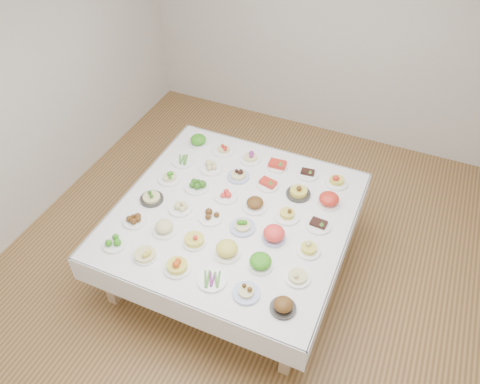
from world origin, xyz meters
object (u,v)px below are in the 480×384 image
at_px(dish_0, 114,242).
at_px(dish_35, 337,180).
at_px(display_table, 233,218).
at_px(dish_18, 169,175).

height_order(dish_0, dish_35, dish_35).
xyz_separation_m(dish_0, dish_35, (1.53, 1.53, 0.01)).
bearing_deg(display_table, dish_0, -135.22).
distance_m(dish_0, dish_18, 0.92).
xyz_separation_m(dish_0, dish_18, (0.01, 0.92, 0.01)).
xyz_separation_m(dish_18, dish_35, (1.52, 0.60, -0.00)).
bearing_deg(dish_18, dish_35, 21.67).
bearing_deg(dish_18, dish_0, -90.58).
bearing_deg(display_table, dish_18, 168.24).
height_order(display_table, dish_18, dish_18).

